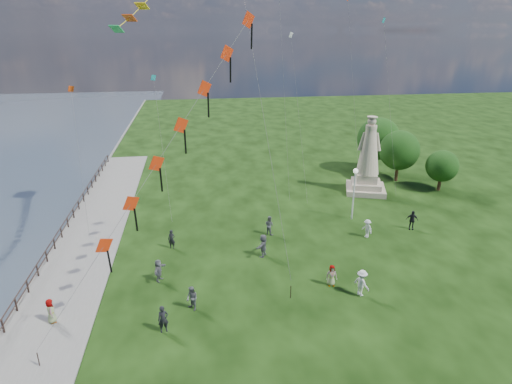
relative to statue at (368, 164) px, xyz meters
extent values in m
cube|color=slate|center=(-29.21, -10.81, -3.24)|extent=(0.30, 160.00, 0.60)
cube|color=slate|center=(-26.71, -12.81, -2.99)|extent=(5.00, 60.00, 0.10)
cylinder|color=black|center=(-29.01, -18.81, -2.54)|extent=(0.11, 0.11, 1.00)
cylinder|color=black|center=(-29.01, -16.81, -2.54)|extent=(0.11, 0.11, 1.00)
cylinder|color=black|center=(-29.01, -14.81, -2.54)|extent=(0.11, 0.11, 1.00)
cylinder|color=black|center=(-29.01, -12.81, -2.54)|extent=(0.11, 0.11, 1.00)
cylinder|color=black|center=(-29.01, -10.81, -2.54)|extent=(0.11, 0.11, 1.00)
cylinder|color=black|center=(-29.01, -8.81, -2.54)|extent=(0.11, 0.11, 1.00)
cylinder|color=black|center=(-29.01, -6.81, -2.54)|extent=(0.11, 0.11, 1.00)
cylinder|color=black|center=(-29.01, -4.81, -2.54)|extent=(0.11, 0.11, 1.00)
cylinder|color=black|center=(-29.01, -2.81, -2.54)|extent=(0.11, 0.11, 1.00)
cylinder|color=black|center=(-29.01, -0.81, -2.54)|extent=(0.11, 0.11, 1.00)
cylinder|color=black|center=(-29.01, 1.19, -2.54)|extent=(0.11, 0.11, 1.00)
cylinder|color=black|center=(-29.01, 3.19, -2.54)|extent=(0.11, 0.11, 1.00)
cylinder|color=black|center=(-29.01, 5.19, -2.54)|extent=(0.11, 0.11, 1.00)
cylinder|color=black|center=(-29.01, 7.19, -2.54)|extent=(0.11, 0.11, 1.00)
cylinder|color=black|center=(-29.01, 9.19, -2.54)|extent=(0.11, 0.11, 1.00)
cylinder|color=black|center=(-29.01, 11.19, -2.54)|extent=(0.11, 0.11, 1.00)
cylinder|color=black|center=(-29.01, 13.19, -2.54)|extent=(0.11, 0.11, 1.00)
cylinder|color=black|center=(-29.01, 15.19, -2.54)|extent=(0.11, 0.11, 1.00)
cube|color=black|center=(-29.01, -10.81, -2.06)|extent=(0.06, 52.00, 0.06)
cube|color=black|center=(-29.01, -10.81, -2.49)|extent=(0.06, 52.00, 0.06)
cube|color=tan|center=(0.00, 0.00, -2.76)|extent=(5.00, 5.00, 0.56)
cube|color=tan|center=(0.00, 0.00, -2.19)|extent=(3.81, 3.81, 0.56)
cube|color=tan|center=(0.00, 0.00, -1.44)|extent=(2.62, 2.62, 0.94)
cylinder|color=tan|center=(0.00, 0.00, 3.92)|extent=(1.43, 1.43, 0.38)
sphere|color=tan|center=(0.00, 0.00, 4.51)|extent=(0.87, 0.87, 0.87)
cylinder|color=tan|center=(0.00, 0.00, 4.96)|extent=(1.03, 1.03, 0.09)
cylinder|color=silver|center=(-3.96, -6.59, -0.80)|extent=(0.13, 0.13, 4.47)
sphere|color=white|center=(-3.96, -6.59, 1.56)|extent=(0.45, 0.45, 0.45)
cylinder|color=#382314|center=(4.81, 2.85, -1.93)|extent=(0.36, 0.36, 2.21)
sphere|color=#0F330E|center=(4.81, 2.85, 0.56)|extent=(4.42, 4.42, 4.42)
cylinder|color=#382314|center=(7.97, -0.74, -2.20)|extent=(0.36, 0.36, 1.67)
sphere|color=#0F330E|center=(7.97, -0.74, -0.32)|extent=(3.35, 3.35, 3.35)
cylinder|color=#382314|center=(3.90, 6.50, -1.79)|extent=(0.36, 0.36, 2.50)
sphere|color=#0F330E|center=(3.90, 6.50, 1.03)|extent=(5.01, 5.01, 5.01)
imported|color=black|center=(-20.07, -19.92, -2.21)|extent=(0.68, 0.53, 1.65)
imported|color=#595960|center=(-18.45, -18.11, -2.24)|extent=(0.84, 0.91, 1.59)
imported|color=silver|center=(-7.63, -18.14, -2.13)|extent=(1.06, 1.31, 1.81)
imported|color=#595960|center=(-9.18, -16.76, -2.29)|extent=(0.76, 0.50, 1.50)
imported|color=#595960|center=(-20.66, -14.47, -2.24)|extent=(1.13, 1.61, 1.60)
imported|color=black|center=(-19.95, -9.85, -2.26)|extent=(0.66, 0.54, 1.55)
imported|color=#595960|center=(-11.94, -8.50, -2.22)|extent=(0.89, 0.92, 1.63)
imported|color=silver|center=(-4.04, -10.26, -2.25)|extent=(0.88, 1.14, 1.58)
imported|color=black|center=(0.35, -9.39, -2.18)|extent=(1.13, 0.86, 1.72)
imported|color=#595960|center=(-26.56, -18.23, -2.28)|extent=(0.65, 0.84, 1.53)
imported|color=#595960|center=(-13.07, -12.15, -2.14)|extent=(1.48, 1.79, 1.79)
cylinder|color=black|center=(-26.21, -21.81, -2.59)|extent=(0.06, 0.06, 0.90)
cube|color=red|center=(-22.84, -19.29, 2.36)|extent=(0.87, 0.64, 1.03)
cube|color=black|center=(-22.66, -19.39, 1.41)|extent=(0.10, 0.28, 1.48)
cube|color=red|center=(-21.39, -18.21, 4.24)|extent=(0.87, 0.64, 1.03)
cube|color=black|center=(-21.21, -18.31, 3.29)|extent=(0.10, 0.28, 1.48)
cube|color=red|center=(-19.95, -17.13, 6.12)|extent=(0.87, 0.64, 1.03)
cube|color=black|center=(-19.77, -17.23, 5.17)|extent=(0.10, 0.28, 1.48)
cube|color=red|center=(-18.51, -16.05, 8.01)|extent=(0.87, 0.64, 1.03)
cube|color=black|center=(-18.33, -16.15, 7.06)|extent=(0.10, 0.28, 1.48)
cube|color=red|center=(-17.06, -14.97, 9.89)|extent=(0.87, 0.64, 1.03)
cube|color=black|center=(-16.88, -15.07, 8.94)|extent=(0.10, 0.28, 1.48)
cube|color=red|center=(-15.62, -13.89, 11.77)|extent=(0.87, 0.64, 1.03)
cube|color=black|center=(-15.44, -13.99, 10.82)|extent=(0.10, 0.28, 1.48)
cube|color=red|center=(-14.17, -12.81, 13.66)|extent=(0.87, 0.64, 1.03)
cube|color=black|center=(-13.99, -12.91, 12.71)|extent=(0.10, 0.28, 1.48)
cylinder|color=black|center=(-12.21, -17.81, -2.59)|extent=(0.06, 0.06, 0.90)
cube|color=yellow|center=(-19.85, -18.84, 14.09)|extent=(0.64, 0.68, 0.28)
cube|color=#DA400E|center=(-20.37, -19.47, 13.57)|extent=(0.62, 0.67, 0.30)
cube|color=green|center=(-20.88, -20.08, 13.11)|extent=(0.60, 0.66, 0.31)
cube|color=teal|center=(-21.14, 0.05, 9.08)|extent=(0.51, 0.39, 0.57)
cylinder|color=#595959|center=(-20.64, -2.45, 3.05)|extent=(1.02, 5.02, 12.08)
cube|color=silver|center=(-7.99, 2.58, 12.66)|extent=(0.51, 0.39, 0.57)
cylinder|color=#595959|center=(-7.49, 0.08, 4.84)|extent=(1.02, 5.02, 15.66)
cylinder|color=#595959|center=(-1.60, 1.23, 6.55)|extent=(1.02, 5.02, 19.08)
cube|color=#DA400E|center=(-28.02, -1.19, 8.38)|extent=(0.51, 0.39, 0.57)
cylinder|color=#595959|center=(-27.52, -3.69, 2.69)|extent=(1.02, 5.02, 11.37)
cylinder|color=#595959|center=(-9.05, 1.18, 10.23)|extent=(1.02, 5.02, 26.43)
cube|color=teal|center=(1.52, 2.96, 14.02)|extent=(0.51, 0.39, 0.57)
cylinder|color=#595959|center=(2.02, 0.46, 5.52)|extent=(1.02, 5.02, 17.02)
camera|label=1|loc=(-17.83, -40.49, 13.04)|focal=30.00mm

